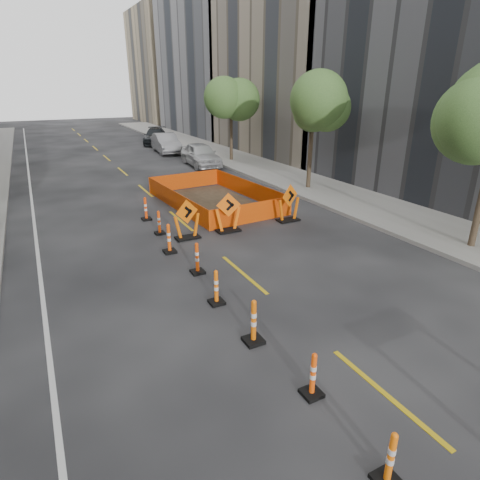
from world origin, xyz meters
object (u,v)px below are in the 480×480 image
chevron_sign_center (228,212)px  chevron_sign_left (187,219)px  parked_car_far (155,136)px  channelizer_8 (146,209)px  chevron_sign_right (289,203)px  parked_car_near (201,154)px  channelizer_2 (313,375)px  channelizer_7 (159,222)px  channelizer_4 (216,287)px  parked_car_mid (166,143)px  channelizer_5 (197,258)px  channelizer_1 (391,458)px  channelizer_3 (254,321)px  channelizer_6 (169,238)px

chevron_sign_center → chevron_sign_left: bearing=-163.8°
parked_car_far → chevron_sign_center: bearing=-79.4°
channelizer_8 → chevron_sign_right: bearing=-28.8°
parked_car_near → channelizer_2: bearing=-103.8°
channelizer_7 → parked_car_near: parked_car_near is taller
channelizer_4 → parked_car_mid: bearing=75.4°
chevron_sign_center → parked_car_mid: (3.90, 20.60, -0.00)m
parked_car_mid → parked_car_near: bearing=-82.0°
chevron_sign_right → chevron_sign_center: bearing=162.5°
channelizer_5 → channelizer_7: (-0.03, 4.05, -0.03)m
channelizer_5 → parked_car_far: 30.19m
channelizer_4 → channelizer_7: size_ratio=1.04×
chevron_sign_left → parked_car_far: size_ratio=0.31×
channelizer_4 → channelizer_1: bearing=-88.9°
chevron_sign_left → parked_car_mid: size_ratio=0.32×
channelizer_5 → chevron_sign_center: size_ratio=0.64×
channelizer_1 → chevron_sign_center: chevron_sign_center is taller
channelizer_7 → chevron_sign_left: chevron_sign_left is taller
channelizer_8 → parked_car_near: bearing=56.8°
parked_car_mid → parked_car_far: size_ratio=0.96×
channelizer_7 → chevron_sign_left: bearing=-50.5°
channelizer_2 → channelizer_8: (-0.01, 12.16, 0.03)m
channelizer_8 → channelizer_4: bearing=-91.5°
channelizer_1 → channelizer_3: (-0.08, 4.05, 0.07)m
channelizer_5 → parked_car_near: 18.05m
channelizer_3 → channelizer_6: 6.08m
parked_car_mid → parked_car_far: (0.69, 5.68, -0.07)m
channelizer_6 → parked_car_mid: bearing=72.7°
channelizer_1 → chevron_sign_right: 12.49m
channelizer_7 → chevron_sign_right: bearing=-10.4°
channelizer_5 → channelizer_8: (-0.03, 6.08, -0.00)m
chevron_sign_left → chevron_sign_right: 4.71m
chevron_sign_center → channelizer_6: bearing=-143.8°
channelizer_5 → chevron_sign_center: 3.99m
channelizer_3 → parked_car_mid: 28.49m
channelizer_2 → channelizer_7: same height
channelizer_5 → chevron_sign_right: bearing=28.9°
channelizer_1 → channelizer_4: channelizer_4 is taller
channelizer_4 → chevron_sign_center: 5.80m
parked_car_far → channelizer_5: bearing=-83.2°
channelizer_1 → chevron_sign_right: chevron_sign_right is taller
parked_car_near → channelizer_4: bearing=-107.8°
channelizer_1 → channelizer_5: channelizer_5 is taller
channelizer_5 → parked_car_near: parked_car_near is taller
chevron_sign_left → parked_car_near: (6.10, 13.63, 0.03)m
channelizer_8 → channelizer_1: bearing=-90.4°
chevron_sign_left → parked_car_near: parked_car_near is taller
channelizer_2 → chevron_sign_right: bearing=58.8°
parked_car_near → channelizer_1: bearing=-102.7°
channelizer_8 → channelizer_3: bearing=-91.0°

